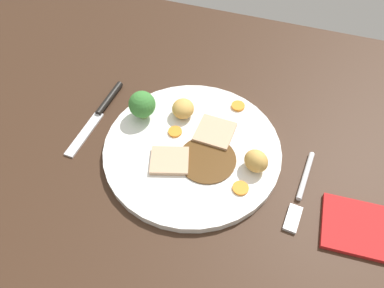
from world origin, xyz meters
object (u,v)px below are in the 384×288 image
(folded_napkin, at_px, (360,228))
(carrot_coin_side, at_px, (241,188))
(roast_potato_right, at_px, (256,161))
(carrot_coin_front, at_px, (238,106))
(fork, at_px, (300,192))
(roast_potato_left, at_px, (186,109))
(knife, at_px, (101,111))
(broccoli_floret, at_px, (142,105))
(dinner_plate, at_px, (192,150))
(meat_slice_main, at_px, (215,132))
(meat_slice_under, at_px, (170,161))
(carrot_coin_back, at_px, (175,132))

(folded_napkin, bearing_deg, carrot_coin_side, -1.39)
(roast_potato_right, bearing_deg, folded_napkin, 163.62)
(carrot_coin_front, distance_m, fork, 0.19)
(carrot_coin_side, distance_m, folded_napkin, 0.18)
(carrot_coin_front, distance_m, folded_napkin, 0.29)
(roast_potato_left, bearing_deg, fork, 157.86)
(knife, bearing_deg, carrot_coin_side, 76.45)
(roast_potato_right, bearing_deg, carrot_coin_front, -64.67)
(roast_potato_right, distance_m, broccoli_floret, 0.22)
(roast_potato_right, bearing_deg, roast_potato_left, -27.25)
(broccoli_floret, relative_size, folded_napkin, 0.49)
(roast_potato_left, relative_size, knife, 0.22)
(carrot_coin_front, distance_m, knife, 0.25)
(dinner_plate, bearing_deg, broccoli_floret, -21.47)
(meat_slice_main, bearing_deg, fork, 157.82)
(roast_potato_left, xyz_separation_m, knife, (0.16, 0.03, -0.03))
(roast_potato_right, height_order, broccoli_floret, broccoli_floret)
(dinner_plate, relative_size, carrot_coin_side, 11.78)
(meat_slice_under, xyz_separation_m, knife, (0.16, -0.07, -0.01))
(carrot_coin_front, bearing_deg, carrot_coin_back, 46.26)
(roast_potato_left, height_order, carrot_coin_side, roast_potato_left)
(dinner_plate, bearing_deg, fork, 172.76)
(meat_slice_main, xyz_separation_m, carrot_coin_front, (-0.02, -0.07, -0.00))
(meat_slice_under, bearing_deg, broccoli_floret, -45.52)
(dinner_plate, height_order, carrot_coin_front, carrot_coin_front)
(roast_potato_right, bearing_deg, knife, -8.19)
(roast_potato_left, xyz_separation_m, fork, (-0.22, 0.09, -0.03))
(roast_potato_right, relative_size, broccoli_floret, 0.74)
(roast_potato_right, height_order, carrot_coin_back, roast_potato_right)
(carrot_coin_front, height_order, fork, carrot_coin_front)
(meat_slice_main, xyz_separation_m, carrot_coin_side, (-0.07, 0.09, -0.00))
(carrot_coin_side, height_order, folded_napkin, carrot_coin_side)
(meat_slice_under, xyz_separation_m, broccoli_floret, (0.08, -0.08, 0.03))
(dinner_plate, height_order, roast_potato_left, roast_potato_left)
(carrot_coin_front, xyz_separation_m, folded_napkin, (-0.23, 0.17, -0.01))
(broccoli_floret, xyz_separation_m, knife, (0.08, 0.01, -0.04))
(carrot_coin_back, xyz_separation_m, folded_napkin, (-0.32, 0.08, -0.01))
(roast_potato_left, xyz_separation_m, folded_napkin, (-0.31, 0.12, -0.03))
(meat_slice_main, distance_m, carrot_coin_back, 0.07)
(roast_potato_left, xyz_separation_m, carrot_coin_side, (-0.13, 0.12, -0.01))
(broccoli_floret, bearing_deg, carrot_coin_front, -154.52)
(broccoli_floret, bearing_deg, meat_slice_main, -179.99)
(dinner_plate, xyz_separation_m, knife, (0.19, -0.04, -0.00))
(knife, bearing_deg, carrot_coin_back, 88.69)
(meat_slice_under, xyz_separation_m, roast_potato_right, (-0.13, -0.03, 0.01))
(meat_slice_main, bearing_deg, meat_slice_under, 56.39)
(knife, bearing_deg, meat_slice_under, 69.06)
(carrot_coin_front, bearing_deg, meat_slice_under, 63.73)
(carrot_coin_back, bearing_deg, knife, -4.98)
(meat_slice_under, bearing_deg, meat_slice_main, -123.61)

